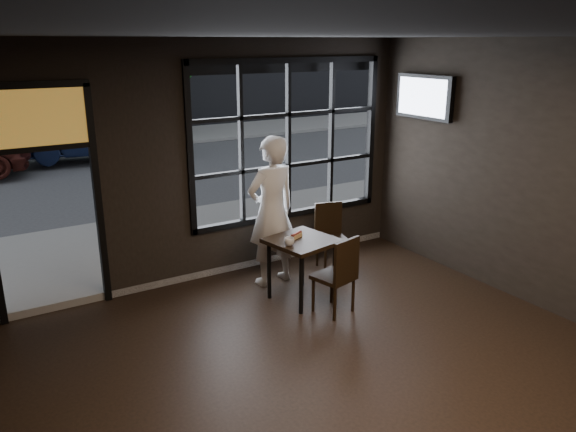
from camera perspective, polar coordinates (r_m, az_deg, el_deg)
floor at (r=5.42m, az=9.05°, el=-18.64°), size 6.00×7.00×0.02m
ceiling at (r=4.39m, az=11.13°, el=17.78°), size 6.00×7.00×0.02m
window_frame at (r=8.05m, az=0.03°, el=7.69°), size 3.06×0.12×2.28m
stained_transom at (r=6.86m, az=-24.51°, el=9.11°), size 1.20×0.06×0.70m
street_asphalt at (r=27.60m, az=-25.47°, el=9.15°), size 60.00×41.00×0.04m
cafe_table at (r=7.10m, az=1.41°, el=-5.41°), size 0.88×0.88×0.81m
chair_near at (r=6.76m, az=4.66°, el=-5.92°), size 0.51×0.51×0.97m
chair_window at (r=8.02m, az=4.54°, el=-2.21°), size 0.50×0.50×0.95m
man at (r=7.39m, az=-1.68°, el=0.48°), size 0.78×0.55×2.01m
hotdog at (r=6.99m, az=0.86°, el=-1.98°), size 0.21×0.16×0.06m
cup at (r=6.73m, az=0.13°, el=-2.61°), size 0.14×0.14×0.10m
tv at (r=8.35m, az=13.68°, el=11.68°), size 0.12×1.06×0.62m
navy_car at (r=16.09m, az=-18.82°, el=8.05°), size 4.43×2.23×1.39m
tree_right at (r=19.25m, az=-12.60°, el=15.63°), size 2.24×2.24×3.82m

